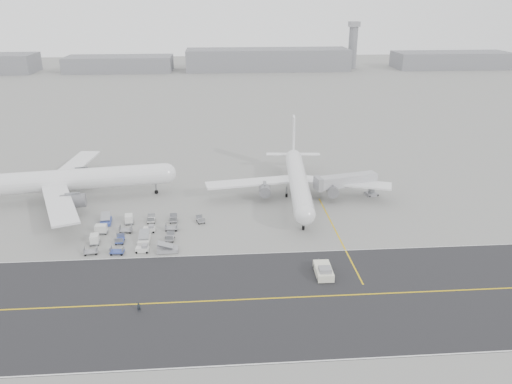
{
  "coord_description": "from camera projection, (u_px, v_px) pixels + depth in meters",
  "views": [
    {
      "loc": [
        5.54,
        -88.7,
        47.06
      ],
      "look_at": [
        13.19,
        12.0,
        7.41
      ],
      "focal_mm": 35.0,
      "sensor_mm": 36.0,
      "label": 1
    }
  ],
  "objects": [
    {
      "name": "airliner_a",
      "position": [
        66.0,
        180.0,
        121.65
      ],
      "size": [
        53.26,
        52.37,
        18.43
      ],
      "rotation": [
        0.0,
        0.0,
        1.7
      ],
      "color": "white",
      "rests_on": "ground"
    },
    {
      "name": "ground",
      "position": [
        195.0,
        250.0,
        99.13
      ],
      "size": [
        700.0,
        700.0,
        0.0
      ],
      "primitive_type": "plane",
      "color": "gray",
      "rests_on": "ground"
    },
    {
      "name": "ground_crew_a",
      "position": [
        139.0,
        307.0,
        79.56
      ],
      "size": [
        0.73,
        0.6,
        1.71
      ],
      "primitive_type": "imported",
      "rotation": [
        0.0,
        0.0,
        0.36
      ],
      "color": "black",
      "rests_on": "ground"
    },
    {
      "name": "horizon_buildings",
      "position": [
        253.0,
        70.0,
        342.57
      ],
      "size": [
        520.0,
        28.0,
        28.0
      ],
      "primitive_type": null,
      "color": "gray",
      "rests_on": "ground"
    },
    {
      "name": "stray_dolly",
      "position": [
        201.0,
        222.0,
        111.47
      ],
      "size": [
        2.11,
        2.72,
        1.48
      ],
      "primitive_type": null,
      "rotation": [
        0.0,
        0.0,
        0.29
      ],
      "color": "silver",
      "rests_on": "ground"
    },
    {
      "name": "jet_bridge",
      "position": [
        347.0,
        182.0,
        123.07
      ],
      "size": [
        17.12,
        6.95,
        6.39
      ],
      "rotation": [
        0.0,
        0.0,
        0.23
      ],
      "color": "gray",
      "rests_on": "ground"
    },
    {
      "name": "gse_cluster",
      "position": [
        135.0,
        237.0,
        104.76
      ],
      "size": [
        23.26,
        22.46,
        2.05
      ],
      "primitive_type": null,
      "rotation": [
        0.0,
        0.0,
        0.03
      ],
      "color": "gray",
      "rests_on": "ground"
    },
    {
      "name": "airliner_b",
      "position": [
        298.0,
        180.0,
        123.6
      ],
      "size": [
        46.09,
        46.77,
        16.13
      ],
      "rotation": [
        0.0,
        0.0,
        -0.08
      ],
      "color": "white",
      "rests_on": "ground"
    },
    {
      "name": "pushback_tug",
      "position": [
        324.0,
        271.0,
        89.94
      ],
      "size": [
        3.04,
        7.96,
        2.27
      ],
      "rotation": [
        0.0,
        0.0,
        -0.02
      ],
      "color": "silver",
      "rests_on": "ground"
    },
    {
      "name": "taxiway",
      "position": [
        221.0,
        300.0,
        82.79
      ],
      "size": [
        220.0,
        59.0,
        0.03
      ],
      "color": "#29292C",
      "rests_on": "ground"
    },
    {
      "name": "control_tower",
      "position": [
        353.0,
        44.0,
        346.2
      ],
      "size": [
        7.0,
        7.0,
        31.25
      ],
      "color": "gray",
      "rests_on": "ground"
    }
  ]
}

